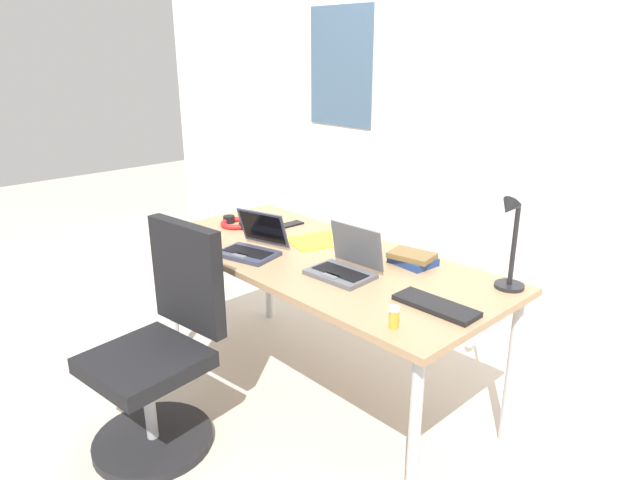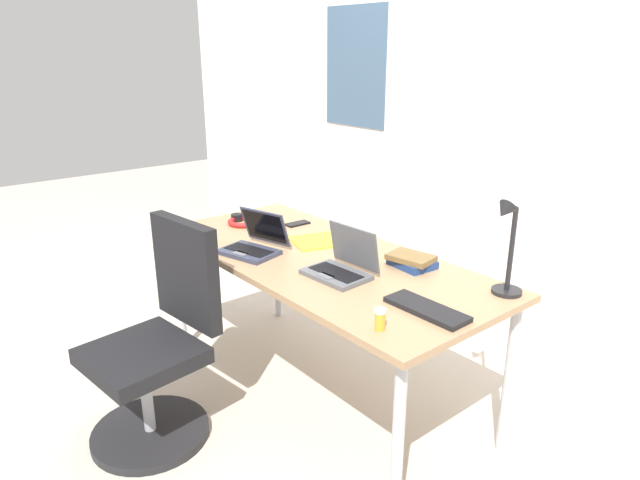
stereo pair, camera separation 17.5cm
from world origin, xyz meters
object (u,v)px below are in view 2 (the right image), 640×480
Objects in this scene: laptop_mid_desk at (342,266)px; pill_bottle at (380,319)px; desk_lamp at (507,248)px; book_stack at (412,261)px; paper_folder_near_mouse at (323,240)px; headphones at (244,221)px; cell_phone at (297,224)px; office_chair at (159,352)px; laptop_back_left at (254,244)px; computer_mouse at (192,227)px; external_keyboard at (426,309)px.

laptop_mid_desk is 3.61× the size of pill_bottle.
laptop_mid_desk is 0.51m from pill_bottle.
desk_lamp is 1.87× the size of book_stack.
pill_bottle is at bearing -26.45° from laptop_mid_desk.
desk_lamp is 5.07× the size of pill_bottle.
headphones is at bearing -162.87° from paper_folder_near_mouse.
headphones is at bearing -129.24° from cell_phone.
cell_phone is at bearing -177.44° from desk_lamp.
office_chair reaches higher than pill_bottle.
laptop_back_left is at bearing -144.22° from book_stack.
computer_mouse is 1.22m from book_stack.
pill_bottle reaches higher than headphones.
laptop_mid_desk is 0.47m from external_keyboard.
paper_folder_near_mouse is at bearing 20.32° from computer_mouse.
laptop_back_left is 2.35× the size of cell_phone.
book_stack is (1.11, 0.51, 0.01)m from computer_mouse.
laptop_mid_desk is 0.92× the size of paper_folder_near_mouse.
desk_lamp is 1.16m from laptop_back_left.
office_chair is (-0.93, -0.67, -0.35)m from external_keyboard.
laptop_back_left is at bearing -60.81° from cell_phone.
paper_folder_near_mouse is (-0.39, 0.22, -0.04)m from laptop_mid_desk.
external_keyboard is at bearing -7.40° from computer_mouse.
office_chair is (0.02, -0.53, -0.38)m from laptop_back_left.
computer_mouse is 1.22× the size of pill_bottle.
headphones is at bearing 153.91° from laptop_back_left.
headphones is (-1.46, -0.28, -0.18)m from desk_lamp.
computer_mouse is at bearing -107.35° from headphones.
book_stack is at bearing 67.23° from laptop_mid_desk.
external_keyboard is 1.06× the size of paper_folder_near_mouse.
cell_phone is 1.72× the size of pill_bottle.
headphones reaches higher than external_keyboard.
pill_bottle is 1.08m from office_chair.
laptop_mid_desk reaches higher than pill_bottle.
paper_folder_near_mouse is (0.31, -0.07, -0.00)m from cell_phone.
laptop_mid_desk is 0.90m from headphones.
laptop_back_left is 1.12× the size of laptop_mid_desk.
cell_phone is 0.32m from paper_folder_near_mouse.
laptop_mid_desk reaches higher than paper_folder_near_mouse.
book_stack is (1.03, 0.24, 0.01)m from headphones.
cell_phone is 0.30m from headphones.
laptop_back_left is 0.46m from headphones.
computer_mouse is 1.44m from pill_bottle.
cell_phone is 1.27m from pill_bottle.
book_stack is at bearing 121.77° from pill_bottle.
desk_lamp reaches higher than external_keyboard.
book_stack is at bearing 8.72° from paper_folder_near_mouse.
desk_lamp is 1.25× the size of laptop_back_left.
cell_phone is 0.64× the size of headphones.
computer_mouse is at bearing -172.53° from external_keyboard.
laptop_back_left reaches higher than paper_folder_near_mouse.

